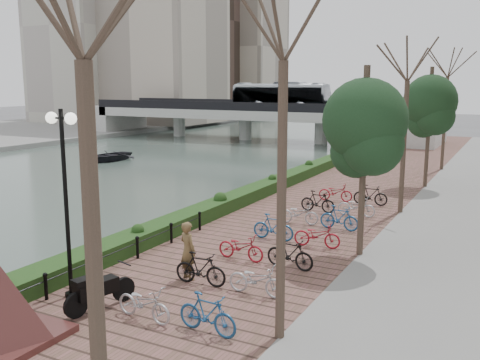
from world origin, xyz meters
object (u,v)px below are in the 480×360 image
Objects in this scene: pedestrian at (188,251)px; boat at (110,156)px; lamppost at (64,165)px; motorcycle at (100,289)px.

pedestrian reaches higher than boat.
lamppost is 4.47m from pedestrian.
lamppost is at bearing 73.78° from pedestrian.
pedestrian is 29.83m from boat.
motorcycle is (1.37, -0.30, -3.19)m from lamppost.
pedestrian is (2.20, 2.65, -2.85)m from lamppost.
lamppost reaches higher than boat.
boat is (-19.17, 23.44, -3.80)m from lamppost.
lamppost reaches higher than motorcycle.
pedestrian reaches higher than motorcycle.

